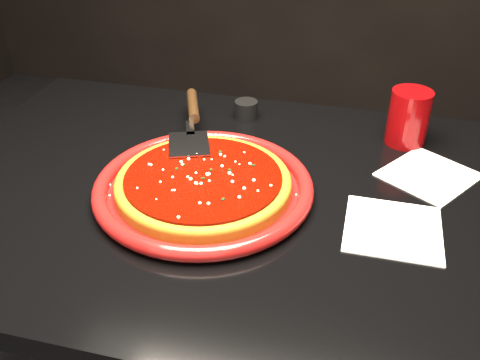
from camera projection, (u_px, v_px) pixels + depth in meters
name	position (u px, v px, depth m)	size (l,w,h in m)	color
table	(239.00, 330.00, 1.18)	(1.20, 0.80, 0.75)	black
plate	(204.00, 187.00, 0.96)	(0.40, 0.40, 0.03)	maroon
pizza_crust	(203.00, 185.00, 0.96)	(0.32, 0.32, 0.02)	brown
pizza_crust_rim	(203.00, 181.00, 0.95)	(0.32, 0.32, 0.02)	brown
pizza_sauce	(203.00, 178.00, 0.95)	(0.28, 0.28, 0.01)	#6C0800
parmesan_dusting	(203.00, 175.00, 0.95)	(0.27, 0.27, 0.01)	#F9F0C4
basil_flecks	(203.00, 175.00, 0.95)	(0.25, 0.25, 0.00)	black
pizza_server	(192.00, 121.00, 1.10)	(0.09, 0.33, 0.02)	silver
cup	(408.00, 117.00, 1.10)	(0.08, 0.08, 0.12)	#840607
napkin_a	(393.00, 229.00, 0.88)	(0.16, 0.16, 0.00)	white
napkin_b	(429.00, 175.00, 1.02)	(0.15, 0.16, 0.00)	white
ramekin	(246.00, 110.00, 1.22)	(0.05, 0.05, 0.04)	black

